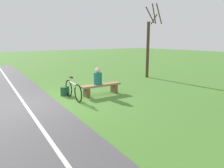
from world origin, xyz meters
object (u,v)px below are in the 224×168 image
person_seated (98,77)px  bicycle (73,90)px  bench (101,87)px  tree_by_path (149,45)px  backpack (65,91)px

person_seated → bicycle: 1.20m
bench → tree_by_path: 5.43m
tree_by_path → person_seated: bearing=24.0°
bicycle → tree_by_path: 6.57m
backpack → tree_by_path: 6.45m
backpack → bicycle: bearing=93.6°
person_seated → bicycle: person_seated is taller
bench → backpack: size_ratio=4.49×
tree_by_path → bicycle: bearing=19.9°
bench → backpack: bench is taller
bicycle → tree_by_path: (-5.98, -2.17, 1.63)m
bench → bicycle: size_ratio=1.06×
person_seated → backpack: person_seated is taller
bench → tree_by_path: (-4.70, -2.16, 1.67)m
person_seated → tree_by_path: (-4.85, -2.16, 1.23)m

